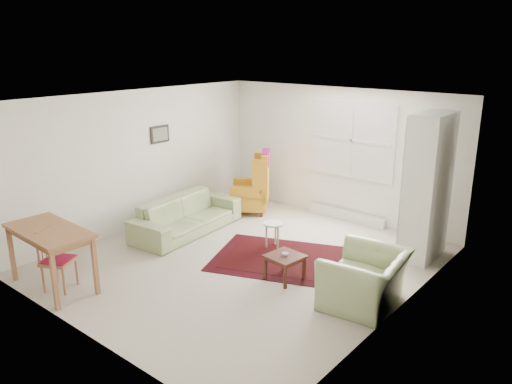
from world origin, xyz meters
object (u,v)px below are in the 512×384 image
Objects in this scene: coffee_table at (285,267)px; desk at (52,258)px; stool at (273,235)px; armchair at (365,274)px; wingback_chair at (249,182)px; cabinet at (428,187)px; desk_chair at (58,259)px; sofa at (187,209)px.

desk is (-2.34, -2.22, 0.24)m from coffee_table.
coffee_table is 1.06× the size of stool.
wingback_chair is at bearing -125.06° from armchair.
wingback_chair is 3.57m from cabinet.
stool is 0.50× the size of desk_chair.
coffee_table is 2.56m from cabinet.
stool is 0.32× the size of desk.
cabinet reaches higher than stool.
stool is at bearing 135.56° from coffee_table.
sofa is 1.99× the size of armchair.
cabinet reaches higher than armchair.
armchair is 4.13m from desk_chair.
desk_chair reaches higher than armchair.
wingback_chair reaches higher than stool.
sofa is at bearing -157.05° from cabinet.
coffee_table is 0.20× the size of cabinet.
armchair is at bearing -19.62° from stool.
desk is (-1.50, -3.05, 0.21)m from stool.
sofa is 2.53m from coffee_table.
desk_chair is (0.25, -2.61, 0.00)m from sofa.
desk is at bearing -35.46° from wingback_chair.
coffee_table is at bearing -72.49° from desk_chair.
wingback_chair is 1.44× the size of desk_chair.
wingback_chair reaches higher than coffee_table.
desk reaches higher than stool.
desk is at bearing -136.59° from coffee_table.
wingback_chair reaches higher than sofa.
desk reaches higher than coffee_table.
coffee_table is 0.53× the size of desk_chair.
sofa is 1.58× the size of desk.
wingback_chair is at bearing 139.90° from coffee_table.
armchair is 0.48× the size of cabinet.
wingback_chair is at bearing 89.85° from desk.
desk_chair is (0.11, 0.03, 0.01)m from desk.
armchair is at bearing -100.51° from sofa.
armchair is 4.24m from desk.
cabinet is (2.04, 1.23, 0.92)m from stool.
desk_chair is at bearing -63.65° from armchair.
sofa is at bearing -165.81° from stool.
cabinet is at bearing -71.52° from sofa.
wingback_chair is 0.55× the size of cabinet.
armchair reaches higher than coffee_table.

